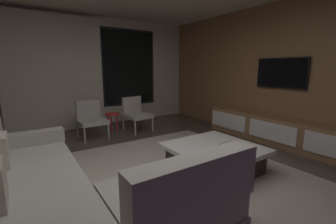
# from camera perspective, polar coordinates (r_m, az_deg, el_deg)

# --- Properties ---
(floor) EXTENTS (9.20, 9.20, 0.00)m
(floor) POSITION_cam_1_polar(r_m,az_deg,el_deg) (2.89, -3.08, -18.83)
(floor) COLOR #473D33
(back_wall_with_window) EXTENTS (6.60, 0.30, 2.70)m
(back_wall_with_window) POSITION_cam_1_polar(r_m,az_deg,el_deg) (5.90, -22.27, 9.33)
(back_wall_with_window) COLOR beige
(back_wall_with_window) RESTS_ON floor
(media_wall) EXTENTS (0.12, 7.80, 2.70)m
(media_wall) POSITION_cam_1_polar(r_m,az_deg,el_deg) (4.84, 30.07, 8.55)
(media_wall) COLOR #8E6642
(media_wall) RESTS_ON floor
(area_rug) EXTENTS (3.20, 3.80, 0.01)m
(area_rug) POSITION_cam_1_polar(r_m,az_deg,el_deg) (2.99, 4.02, -17.65)
(area_rug) COLOR #ADA391
(area_rug) RESTS_ON floor
(sectional_couch) EXTENTS (1.98, 2.50, 0.82)m
(sectional_couch) POSITION_cam_1_polar(r_m,az_deg,el_deg) (2.37, -24.24, -19.05)
(sectional_couch) COLOR gray
(sectional_couch) RESTS_ON floor
(coffee_table) EXTENTS (1.16, 1.16, 0.36)m
(coffee_table) POSITION_cam_1_polar(r_m,az_deg,el_deg) (3.32, 11.65, -11.32)
(coffee_table) COLOR #322E1F
(coffee_table) RESTS_ON floor
(book_stack_on_coffee_table) EXTENTS (0.28, 0.21, 0.06)m
(book_stack_on_coffee_table) POSITION_cam_1_polar(r_m,az_deg,el_deg) (3.23, 15.25, -8.36)
(book_stack_on_coffee_table) COLOR #AE8FC8
(book_stack_on_coffee_table) RESTS_ON coffee_table
(accent_chair_near_window) EXTENTS (0.61, 0.63, 0.78)m
(accent_chair_near_window) POSITION_cam_1_polar(r_m,az_deg,el_deg) (5.28, -8.27, -0.02)
(accent_chair_near_window) COLOR #B2ADA0
(accent_chair_near_window) RESTS_ON floor
(accent_chair_by_curtain) EXTENTS (0.56, 0.58, 0.78)m
(accent_chair_by_curtain) POSITION_cam_1_polar(r_m,az_deg,el_deg) (4.94, -19.07, -1.29)
(accent_chair_by_curtain) COLOR #B2ADA0
(accent_chair_by_curtain) RESTS_ON floor
(side_stool) EXTENTS (0.32, 0.32, 0.46)m
(side_stool) POSITION_cam_1_polar(r_m,az_deg,el_deg) (5.12, -14.00, -1.27)
(side_stool) COLOR red
(side_stool) RESTS_ON floor
(media_console) EXTENTS (0.46, 3.10, 0.52)m
(media_console) POSITION_cam_1_polar(r_m,az_deg,el_deg) (4.75, 26.67, -4.59)
(media_console) COLOR #8E6642
(media_console) RESTS_ON floor
(mounted_tv) EXTENTS (0.05, 0.99, 0.57)m
(mounted_tv) POSITION_cam_1_polar(r_m,az_deg,el_deg) (4.86, 26.84, 8.84)
(mounted_tv) COLOR black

